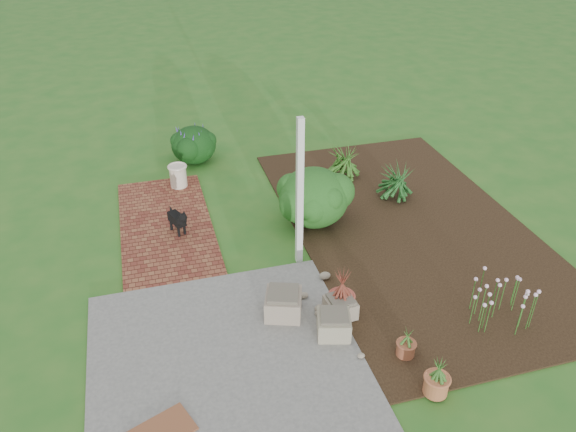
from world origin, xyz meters
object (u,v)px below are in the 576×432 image
object	(u,v)px
stone_trough_near	(334,325)
evergreen_shrub	(314,196)
black_dog	(178,219)
cream_ceramic_urn	(178,176)

from	to	relation	value
stone_trough_near	evergreen_shrub	world-z (taller)	evergreen_shrub
black_dog	evergreen_shrub	bearing A→B (deg)	-28.94
cream_ceramic_urn	evergreen_shrub	xyz separation A→B (m)	(2.19, -1.98, 0.30)
stone_trough_near	evergreen_shrub	size ratio (longest dim) A/B	0.36
stone_trough_near	black_dog	distance (m)	3.55
cream_ceramic_urn	evergreen_shrub	distance (m)	2.97
stone_trough_near	cream_ceramic_urn	distance (m)	5.06
black_dog	stone_trough_near	bearing A→B (deg)	-83.21
stone_trough_near	evergreen_shrub	xyz separation A→B (m)	(0.62, 2.83, 0.37)
stone_trough_near	black_dog	xyz separation A→B (m)	(-1.76, 3.08, 0.14)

